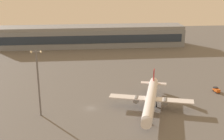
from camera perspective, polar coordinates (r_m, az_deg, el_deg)
ground_plane at (r=132.06m, az=-4.09°, el=-7.24°), size 416.00×416.00×0.00m
terminal_building at (r=243.61m, az=-3.78°, el=6.40°), size 146.41×22.40×16.40m
airplane_far_stand at (r=130.60m, az=7.35°, el=-5.47°), size 35.83×45.60×11.94m
baggage_tractor at (r=157.33m, az=19.17°, el=-3.56°), size 2.28×4.27×2.25m
apron_light_east at (r=123.04m, az=-13.81°, el=-1.76°), size 4.80×0.90×27.59m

